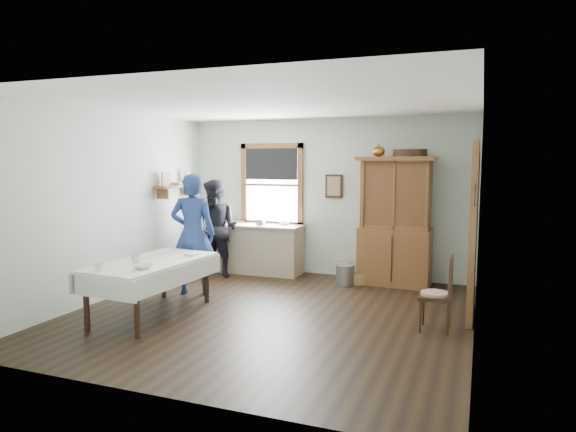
% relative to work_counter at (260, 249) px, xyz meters
% --- Properties ---
extents(room, '(5.01, 5.01, 2.70)m').
position_rel_work_counter_xyz_m(room, '(1.11, -2.18, 0.92)').
color(room, black).
rests_on(room, ground).
extents(window, '(1.18, 0.07, 1.48)m').
position_rel_work_counter_xyz_m(window, '(0.11, 0.29, 1.20)').
color(window, white).
rests_on(window, room).
extents(doorway, '(0.09, 1.14, 2.22)m').
position_rel_work_counter_xyz_m(doorway, '(3.56, -1.33, 0.73)').
color(doorway, '#41362E').
rests_on(doorway, room).
extents(wall_shelf, '(0.24, 1.00, 0.44)m').
position_rel_work_counter_xyz_m(wall_shelf, '(-1.26, -0.64, 1.14)').
color(wall_shelf, brown).
rests_on(wall_shelf, room).
extents(framed_picture, '(0.30, 0.04, 0.40)m').
position_rel_work_counter_xyz_m(framed_picture, '(1.26, 0.28, 1.12)').
color(framed_picture, '#352012').
rests_on(framed_picture, room).
extents(rug_beater, '(0.01, 0.27, 0.27)m').
position_rel_work_counter_xyz_m(rug_beater, '(3.56, -1.88, 1.29)').
color(rug_beater, black).
rests_on(rug_beater, room).
extents(work_counter, '(1.51, 0.58, 0.86)m').
position_rel_work_counter_xyz_m(work_counter, '(0.00, 0.00, 0.00)').
color(work_counter, tan).
rests_on(work_counter, room).
extents(china_hutch, '(1.22, 0.62, 2.05)m').
position_rel_work_counter_xyz_m(china_hutch, '(2.36, -0.02, 0.59)').
color(china_hutch, brown).
rests_on(china_hutch, room).
extents(dining_table, '(1.06, 1.85, 0.71)m').
position_rel_work_counter_xyz_m(dining_table, '(-0.30, -2.77, -0.08)').
color(dining_table, silver).
rests_on(dining_table, room).
extents(spindle_chair, '(0.43, 0.43, 0.90)m').
position_rel_work_counter_xyz_m(spindle_chair, '(3.17, -2.08, 0.02)').
color(spindle_chair, '#352012').
rests_on(spindle_chair, room).
extents(pail, '(0.40, 0.40, 0.32)m').
position_rel_work_counter_xyz_m(pail, '(1.63, -0.29, -0.27)').
color(pail, gray).
rests_on(pail, room).
extents(wicker_basket, '(0.38, 0.33, 0.19)m').
position_rel_work_counter_xyz_m(wicker_basket, '(1.84, -0.17, -0.34)').
color(wicker_basket, '#A87A4C').
rests_on(wicker_basket, room).
extents(woman_blue, '(0.71, 0.58, 1.68)m').
position_rel_work_counter_xyz_m(woman_blue, '(-0.36, -1.65, 0.41)').
color(woman_blue, navy).
rests_on(woman_blue, room).
extents(figure_dark, '(0.78, 0.62, 1.54)m').
position_rel_work_counter_xyz_m(figure_dark, '(-0.58, -0.53, 0.34)').
color(figure_dark, black).
rests_on(figure_dark, room).
extents(table_cup_a, '(0.16, 0.16, 0.10)m').
position_rel_work_counter_xyz_m(table_cup_a, '(-0.41, -2.92, 0.33)').
color(table_cup_a, silver).
rests_on(table_cup_a, dining_table).
extents(table_cup_b, '(0.12, 0.12, 0.09)m').
position_rel_work_counter_xyz_m(table_cup_b, '(-0.51, -3.48, 0.33)').
color(table_cup_b, silver).
rests_on(table_cup_b, dining_table).
extents(table_bowl, '(0.30, 0.30, 0.06)m').
position_rel_work_counter_xyz_m(table_bowl, '(-0.11, -3.20, 0.31)').
color(table_bowl, silver).
rests_on(table_bowl, dining_table).
extents(counter_book, '(0.25, 0.27, 0.02)m').
position_rel_work_counter_xyz_m(counter_book, '(-0.59, 0.12, 0.44)').
color(counter_book, '#7E6D54').
rests_on(counter_book, work_counter).
extents(counter_bowl, '(0.24, 0.24, 0.06)m').
position_rel_work_counter_xyz_m(counter_bowl, '(0.42, 0.12, 0.46)').
color(counter_bowl, silver).
rests_on(counter_bowl, work_counter).
extents(shelf_bowl, '(0.22, 0.22, 0.05)m').
position_rel_work_counter_xyz_m(shelf_bowl, '(-1.26, -0.63, 1.16)').
color(shelf_bowl, silver).
rests_on(shelf_bowl, wall_shelf).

